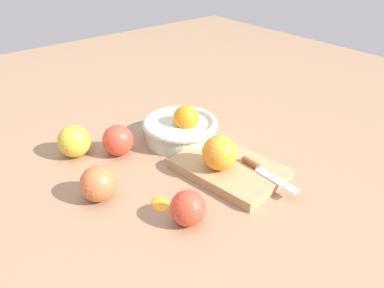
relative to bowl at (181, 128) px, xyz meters
The scene contains 10 objects.
ground_plane 0.15m from the bowl, 39.69° to the right, with size 2.40×2.40×0.00m, color #997556.
bowl is the anchor object (origin of this frame).
cutting_board 0.19m from the bowl, ahead, with size 0.24×0.17×0.02m, color tan.
orange_on_board 0.19m from the bowl, 11.04° to the right, with size 0.08×0.08×0.08m, color orange.
knife 0.26m from the bowl, ahead, with size 0.16×0.02×0.01m.
apple_front_left 0.27m from the bowl, 112.98° to the right, with size 0.08×0.08×0.08m, color gold.
apple_front_right 0.32m from the bowl, 35.60° to the right, with size 0.07×0.07×0.07m, color #D6422D.
apple_front_center 0.30m from the bowl, 73.06° to the right, with size 0.08×0.08×0.08m, color #CC6638.
apple_front_left_2 0.17m from the bowl, 105.06° to the right, with size 0.08×0.08×0.08m, color #D6422D.
citrus_peel 0.27m from the bowl, 47.17° to the right, with size 0.05×0.04×0.01m, color orange.
Camera 1 is at (0.59, -0.44, 0.51)m, focal length 35.67 mm.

